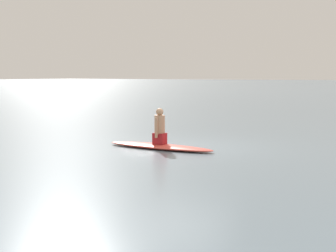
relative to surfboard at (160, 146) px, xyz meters
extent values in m
plane|color=slate|center=(0.67, -0.44, -0.07)|extent=(400.00, 400.00, 0.00)
ellipsoid|color=#D84C3F|center=(0.00, 0.00, 0.00)|extent=(0.85, 3.32, 0.13)
cube|color=#A51E23|center=(0.00, 0.00, 0.22)|extent=(0.28, 0.34, 0.31)
cylinder|color=tan|center=(0.00, 0.00, 0.61)|extent=(0.30, 0.30, 0.51)
sphere|color=tan|center=(0.00, 0.00, 0.96)|extent=(0.21, 0.21, 0.21)
cylinder|color=tan|center=(0.17, 0.01, 0.54)|extent=(0.09, 0.09, 0.57)
cylinder|color=tan|center=(-0.17, -0.01, 0.54)|extent=(0.09, 0.09, 0.57)
camera|label=1|loc=(-11.07, -7.57, 1.96)|focal=52.35mm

